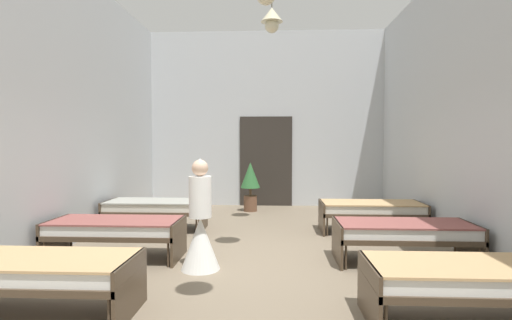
% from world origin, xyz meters
% --- Properties ---
extents(ground_plane, '(6.84, 10.62, 0.10)m').
position_xyz_m(ground_plane, '(0.00, 0.00, -0.05)').
color(ground_plane, '#7A6B56').
extents(room_shell, '(6.64, 10.22, 4.69)m').
position_xyz_m(room_shell, '(0.00, 1.29, 2.35)').
color(room_shell, silver).
rests_on(room_shell, ground).
extents(bed_left_row_0, '(1.90, 0.84, 0.57)m').
position_xyz_m(bed_left_row_0, '(-2.07, -1.90, 0.44)').
color(bed_left_row_0, '#473828').
rests_on(bed_left_row_0, ground).
extents(bed_right_row_0, '(1.90, 0.84, 0.57)m').
position_xyz_m(bed_right_row_0, '(2.07, -1.90, 0.44)').
color(bed_right_row_0, '#473828').
rests_on(bed_right_row_0, ground).
extents(bed_left_row_1, '(1.90, 0.84, 0.57)m').
position_xyz_m(bed_left_row_1, '(-2.07, 0.00, 0.44)').
color(bed_left_row_1, '#473828').
rests_on(bed_left_row_1, ground).
extents(bed_right_row_1, '(1.90, 0.84, 0.57)m').
position_xyz_m(bed_right_row_1, '(2.07, 0.00, 0.44)').
color(bed_right_row_1, '#473828').
rests_on(bed_right_row_1, ground).
extents(bed_left_row_2, '(1.90, 0.84, 0.57)m').
position_xyz_m(bed_left_row_2, '(-2.07, 1.90, 0.44)').
color(bed_left_row_2, '#473828').
rests_on(bed_left_row_2, ground).
extents(bed_right_row_2, '(1.90, 0.84, 0.57)m').
position_xyz_m(bed_right_row_2, '(2.07, 1.90, 0.44)').
color(bed_right_row_2, '#473828').
rests_on(bed_right_row_2, ground).
extents(nurse_near_aisle, '(0.52, 0.52, 1.49)m').
position_xyz_m(nurse_near_aisle, '(-0.74, -0.43, 0.53)').
color(nurse_near_aisle, white).
rests_on(nurse_near_aisle, ground).
extents(potted_plant, '(0.48, 0.48, 1.21)m').
position_xyz_m(potted_plant, '(-0.36, 4.09, 0.74)').
color(potted_plant, brown).
rests_on(potted_plant, ground).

